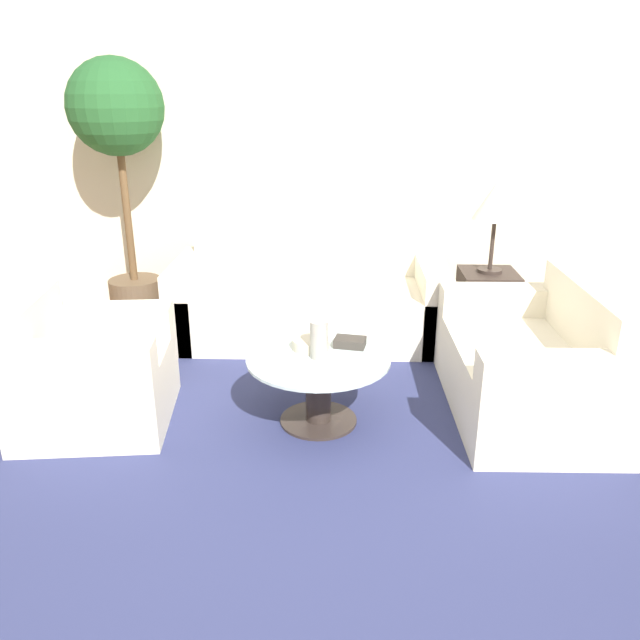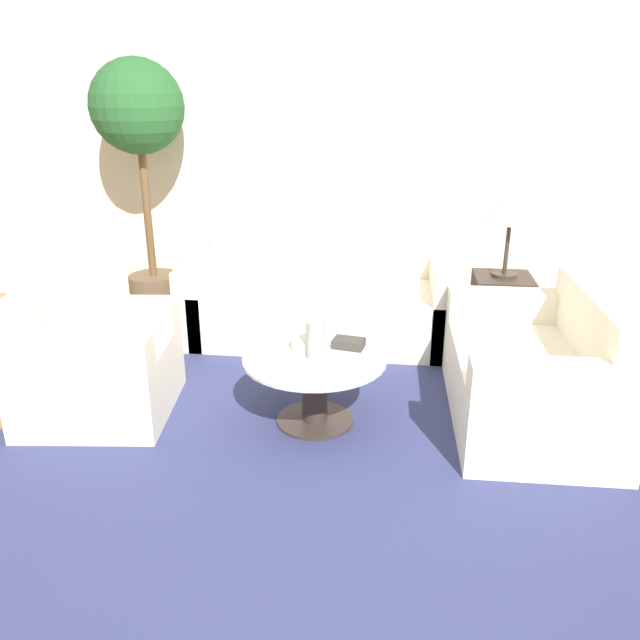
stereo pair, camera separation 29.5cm
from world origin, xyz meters
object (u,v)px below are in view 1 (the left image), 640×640
coffee_table (318,380)px  vase (319,340)px  loveseat (537,369)px  bowl (311,344)px  book_stack (350,342)px  potted_plant (119,138)px  armchair (86,378)px  sofa_main (310,301)px  table_lamp (496,202)px

coffee_table → vase: 0.26m
loveseat → coffee_table: size_ratio=1.64×
coffee_table → bowl: bearing=112.3°
loveseat → book_stack: bearing=-89.7°
coffee_table → book_stack: size_ratio=4.13×
potted_plant → bowl: bearing=-44.8°
vase → bowl: (-0.05, 0.12, -0.08)m
armchair → coffee_table: 1.35m
vase → bowl: bearing=113.3°
sofa_main → book_stack: (0.30, -1.23, 0.17)m
coffee_table → loveseat: bearing=8.3°
table_lamp → book_stack: table_lamp is taller
coffee_table → bowl: 0.22m
potted_plant → book_stack: 2.54m
loveseat → table_lamp: (-0.08, 1.07, 0.81)m
armchair → coffee_table: armchair is taller
potted_plant → bowl: potted_plant is taller
coffee_table → vase: (0.00, -0.00, 0.26)m
sofa_main → book_stack: 1.28m
bowl → book_stack: bearing=11.1°
table_lamp → coffee_table: bearing=-134.3°
potted_plant → loveseat: bearing=-26.8°
table_lamp → bowl: bearing=-138.2°
armchair → book_stack: (1.53, 0.20, 0.16)m
sofa_main → coffee_table: sofa_main is taller
sofa_main → coffee_table: 1.40m
armchair → coffee_table: size_ratio=1.10×
coffee_table → vase: size_ratio=3.77×
coffee_table → table_lamp: 1.93m
table_lamp → book_stack: bearing=-133.7°
table_lamp → potted_plant: size_ratio=0.33×
bowl → potted_plant: bearing=135.2°
potted_plant → coffee_table: bearing=-46.0°
table_lamp → bowl: size_ratio=3.09×
potted_plant → table_lamp: bearing=-8.0°
loveseat → vase: loveseat is taller
coffee_table → table_lamp: bearing=45.7°
table_lamp → sofa_main: bearing=174.1°
armchair → coffee_table: bearing=-94.8°
loveseat → coffee_table: bearing=-82.7°
table_lamp → book_stack: size_ratio=3.38×
sofa_main → vase: 1.42m
loveseat → potted_plant: bearing=-117.8°
bowl → book_stack: (0.23, 0.05, -0.01)m
vase → book_stack: bearing=43.2°
table_lamp → potted_plant: bearing=172.0°
armchair → bowl: armchair is taller
vase → book_stack: vase is taller
loveseat → bowl: size_ratio=6.17×
armchair → vase: armchair is taller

